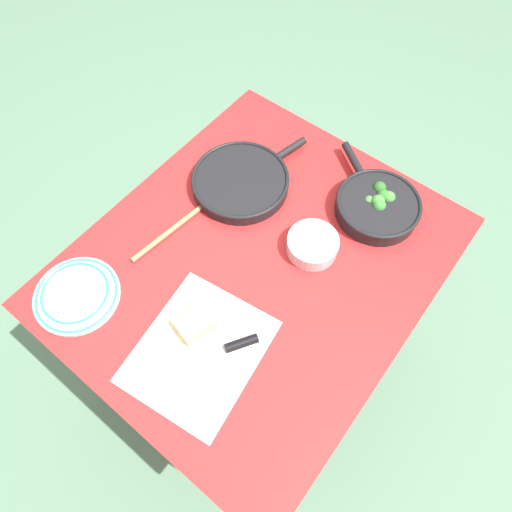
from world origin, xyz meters
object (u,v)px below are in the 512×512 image
Objects in this scene: skillet_broccoli at (377,205)px; prep_bowl_steel at (312,245)px; cheese_block at (196,325)px; dinner_plate_stack at (76,294)px; skillet_eggs at (241,181)px; grater_knife at (227,349)px; wooden_spoon at (197,210)px.

skillet_broccoli is 0.24m from prep_bowl_steel.
cheese_block is 0.45× the size of dinner_plate_stack.
prep_bowl_steel reaches higher than skillet_eggs.
grater_knife is 0.43m from dinner_plate_stack.
wooden_spoon is (-0.33, 0.41, -0.02)m from skillet_broccoli.
wooden_spoon is 1.71× the size of dinner_plate_stack.
grater_knife is at bearing -132.40° from skillet_eggs.
prep_bowl_steel reaches higher than grater_knife.
skillet_eggs is 1.78× the size of dinner_plate_stack.
skillet_eggs is 0.52m from grater_knife.
skillet_broccoli reaches higher than skillet_eggs.
skillet_broccoli is 3.25× the size of cheese_block.
dinner_plate_stack is at bearing 91.23° from skillet_broccoli.
grater_knife is (-0.27, -0.34, 0.00)m from wooden_spoon.
grater_knife is at bearing -179.80° from prep_bowl_steel.
cheese_block is 0.71× the size of prep_bowl_steel.
skillet_eggs is 0.16m from wooden_spoon.
grater_knife is 0.37m from prep_bowl_steel.
skillet_eggs is at bearing 25.01° from cheese_block.
grater_knife is at bearing -87.69° from cheese_block.
skillet_eggs is at bearing -112.69° from grater_knife.
cheese_block reaches higher than wooden_spoon.
wooden_spoon is 2.70× the size of prep_bowl_steel.
dinner_plate_stack reaches higher than wooden_spoon.
prep_bowl_steel is (0.37, 0.00, 0.02)m from grater_knife.
wooden_spoon is (-0.15, 0.04, -0.01)m from skillet_eggs.
wooden_spoon is at bearing 107.00° from prep_bowl_steel.
prep_bowl_steel is (0.10, -0.34, 0.02)m from wooden_spoon.
skillet_eggs is at bearing 80.16° from prep_bowl_steel.
skillet_broccoli reaches higher than prep_bowl_steel.
dinner_plate_stack reaches higher than grater_knife.
cheese_block is at bearing -55.67° from grater_knife.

